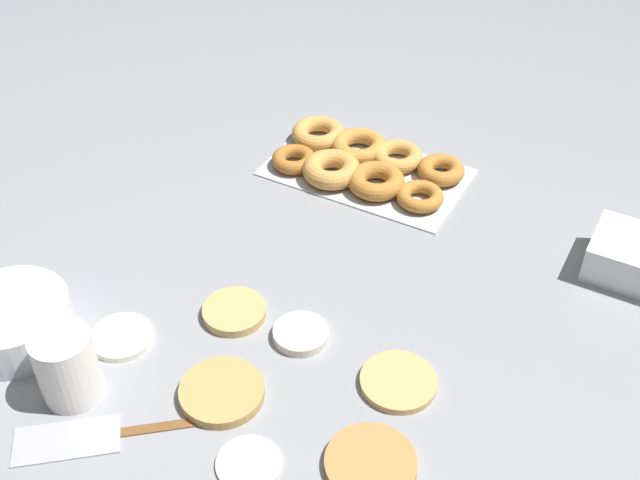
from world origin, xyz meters
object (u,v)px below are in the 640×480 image
batter_bowl (12,321)px  pancake_2 (371,463)px  pancake_4 (301,334)px  spatula (93,436)px  pancake_5 (249,463)px  pancake_1 (122,337)px  paper_cup (67,366)px  donut_tray (362,163)px  container_stack (632,257)px  pancake_6 (234,312)px  pancake_0 (222,392)px  pancake_3 (398,382)px

batter_bowl → pancake_2: bearing=-174.9°
pancake_4 → spatula: 0.31m
pancake_2 → pancake_4: size_ratio=1.44×
batter_bowl → pancake_5: bearing=176.9°
pancake_1 → batter_bowl: 0.15m
batter_bowl → paper_cup: (-0.14, 0.04, 0.02)m
pancake_2 → pancake_5: bearing=27.8°
donut_tray → container_stack: (-0.49, 0.04, 0.01)m
pancake_2 → pancake_5: 0.15m
pancake_1 → pancake_5: bearing=161.8°
pancake_6 → donut_tray: size_ratio=0.26×
pancake_6 → donut_tray: bearing=-90.4°
paper_cup → spatula: (-0.07, 0.04, -0.05)m
donut_tray → spatula: size_ratio=1.40×
batter_bowl → container_stack: size_ratio=1.32×
paper_cup → spatula: 0.10m
pancake_5 → pancake_6: size_ratio=0.88×
pancake_0 → spatula: size_ratio=0.45×
pancake_5 → pancake_6: 0.26m
pancake_3 → paper_cup: (0.38, 0.22, 0.05)m
pancake_1 → pancake_4: (-0.22, -0.13, 0.00)m
pancake_6 → spatula: pancake_6 is taller
donut_tray → spatula: bearing=86.5°
pancake_3 → spatula: size_ratio=0.41×
pancake_1 → pancake_4: pancake_4 is taller
pancake_6 → spatula: size_ratio=0.37×
pancake_3 → pancake_4: bearing=-4.2°
pancake_4 → batter_bowl: batter_bowl is taller
pancake_0 → container_stack: (-0.42, -0.51, 0.02)m
pancake_4 → spatula: (0.15, 0.28, -0.00)m
pancake_1 → pancake_4: size_ratio=1.13×
pancake_0 → pancake_3: size_ratio=1.09×
pancake_5 → pancake_6: pancake_6 is taller
pancake_2 → container_stack: bearing=-111.3°
batter_bowl → container_stack: bearing=-142.9°
pancake_2 → paper_cup: paper_cup is taller
pancake_2 → spatula: size_ratio=0.45×
pancake_4 → pancake_6: bearing=4.4°
pancake_1 → donut_tray: (-0.12, -0.54, 0.01)m
pancake_0 → pancake_3: 0.24m
pancake_2 → donut_tray: (0.29, -0.56, 0.01)m
pancake_2 → paper_cup: 0.41m
pancake_2 → pancake_4: 0.23m
pancake_4 → pancake_6: 0.11m
pancake_1 → donut_tray: 0.55m
pancake_3 → container_stack: size_ratio=0.83×
pancake_0 → pancake_1: (0.18, -0.02, -0.00)m
pancake_3 → pancake_6: pancake_6 is taller
pancake_1 → pancake_6: 0.16m
pancake_0 → pancake_4: size_ratio=1.42×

